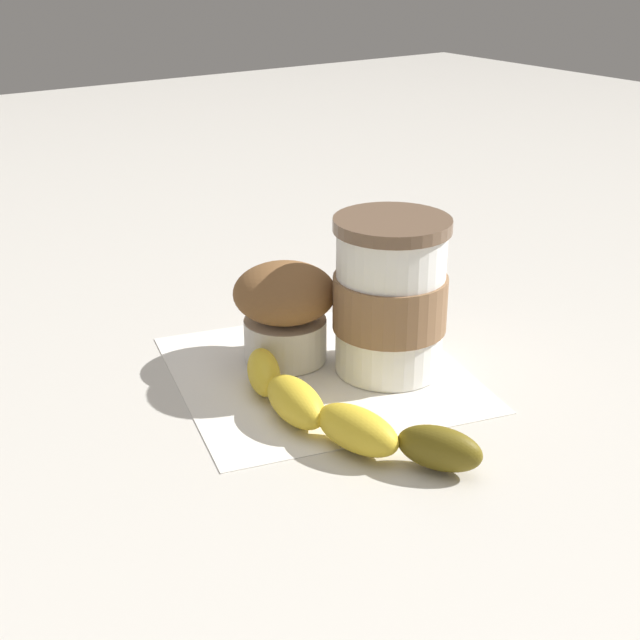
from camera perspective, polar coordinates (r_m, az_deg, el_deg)
The scene contains 5 objects.
ground_plane at distance 0.72m, azimuth 0.00°, elevation -3.45°, with size 3.00×3.00×0.00m, color beige.
paper_napkin at distance 0.72m, azimuth 0.00°, elevation -3.40°, with size 0.23×0.23×0.00m, color white.
coffee_cup at distance 0.71m, azimuth 4.50°, elevation 1.47°, with size 0.09×0.09×0.13m.
muffin at distance 0.73m, azimuth -2.26°, elevation 0.76°, with size 0.08×0.08×0.08m.
banana at distance 0.63m, azimuth 0.81°, elevation -5.87°, with size 0.09×0.23×0.03m.
Camera 1 is at (0.37, 0.53, 0.33)m, focal length 50.00 mm.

